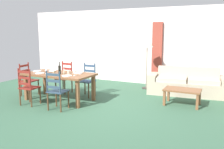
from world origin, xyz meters
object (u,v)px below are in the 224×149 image
object	(u,v)px
dining_chair_near_left	(28,87)
wine_glass_far_left	(53,68)
dining_chair_head_west	(28,79)
wine_glass_far_right	(80,70)
dining_chair_far_left	(65,77)
wine_glass_near_left	(46,69)
dining_table	(59,76)
coffee_cup_primary	(69,72)
dining_chair_far_right	(88,80)
dining_chair_near_right	(57,91)
wine_glass_near_right	(74,72)
standing_lamp	(147,46)
wine_bottle	(60,69)
coffee_cup_secondary	(48,71)
couch	(187,85)
coffee_table	(182,92)

from	to	relation	value
dining_chair_near_left	wine_glass_far_left	xyz separation A→B (m)	(0.10, 0.86, 0.38)
dining_chair_head_west	wine_glass_far_right	size ratio (longest dim) A/B	5.96
dining_chair_far_left	wine_glass_near_left	xyz separation A→B (m)	(0.10, -0.95, 0.38)
dining_chair_near_left	wine_glass_near_left	xyz separation A→B (m)	(0.11, 0.56, 0.38)
dining_table	dining_chair_near_left	xyz separation A→B (m)	(-0.42, -0.72, -0.19)
dining_chair_head_west	wine_glass_far_right	bearing A→B (deg)	3.35
dining_table	coffee_cup_primary	size ratio (longest dim) A/B	21.11
dining_chair_near_left	coffee_cup_primary	world-z (taller)	dining_chair_near_left
dining_chair_far_right	dining_chair_head_west	bearing A→B (deg)	-156.62
wine_glass_near_left	coffee_cup_primary	xyz separation A→B (m)	(0.58, 0.22, -0.07)
dining_chair_near_right	wine_glass_near_left	world-z (taller)	dining_chair_near_right
wine_glass_near_left	dining_chair_far_left	bearing A→B (deg)	96.21
dining_table	dining_chair_head_west	world-z (taller)	dining_chair_head_west
wine_glass_near_right	wine_glass_far_left	xyz separation A→B (m)	(-0.92, 0.28, 0.00)
dining_chair_near_left	dining_chair_far_right	size ratio (longest dim) A/B	1.00
dining_chair_far_left	standing_lamp	size ratio (longest dim) A/B	0.59
dining_chair_head_west	wine_glass_near_left	world-z (taller)	dining_chair_head_west
standing_lamp	dining_chair_near_right	bearing A→B (deg)	-111.32
dining_table	wine_glass_near_right	bearing A→B (deg)	-12.84
wine_bottle	wine_glass_far_right	size ratio (longest dim) A/B	1.96
wine_glass_near_right	coffee_cup_secondary	distance (m)	0.91
wine_glass_far_left	couch	distance (m)	3.99
dining_chair_far_left	dining_chair_far_right	world-z (taller)	same
wine_glass_near_left	wine_glass_near_right	distance (m)	0.91
wine_glass_far_right	wine_bottle	bearing A→B (deg)	-161.86
coffee_table	coffee_cup_primary	bearing A→B (deg)	-161.75
wine_glass_far_left	wine_glass_near_left	bearing A→B (deg)	-87.83
dining_chair_near_right	wine_glass_near_left	size ratio (longest dim) A/B	5.96
coffee_cup_primary	standing_lamp	distance (m)	2.81
couch	coffee_table	size ratio (longest dim) A/B	2.63
coffee_cup_primary	wine_glass_near_left	bearing A→B (deg)	-158.91
wine_bottle	wine_glass_near_left	distance (m)	0.39
dining_chair_near_left	couch	size ratio (longest dim) A/B	0.41
wine_glass_far_right	standing_lamp	world-z (taller)	standing_lamp
wine_bottle	dining_chair_near_right	bearing A→B (deg)	-57.83
coffee_cup_secondary	standing_lamp	world-z (taller)	standing_lamp
standing_lamp	wine_glass_near_left	bearing A→B (deg)	-128.14
dining_chair_far_right	coffee_table	xyz separation A→B (m)	(2.66, 0.28, -0.12)
dining_chair_head_west	coffee_table	size ratio (longest dim) A/B	1.07
wine_glass_near_right	dining_chair_far_left	bearing A→B (deg)	137.40
dining_chair_near_right	wine_glass_far_right	size ratio (longest dim) A/B	5.96
coffee_cup_secondary	coffee_table	distance (m)	3.62
dining_chair_near_right	dining_chair_far_left	distance (m)	1.75
dining_chair_far_left	wine_glass_near_left	distance (m)	1.03
dining_chair_far_right	standing_lamp	bearing A→B (deg)	53.39
coffee_table	standing_lamp	distance (m)	2.25
wine_glass_far_left	coffee_cup_primary	size ratio (longest dim) A/B	1.79
dining_chair_far_right	coffee_cup_primary	bearing A→B (deg)	-105.74
wine_glass_far_right	wine_glass_far_left	bearing A→B (deg)	179.09
coffee_cup_secondary	couch	world-z (taller)	coffee_cup_secondary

